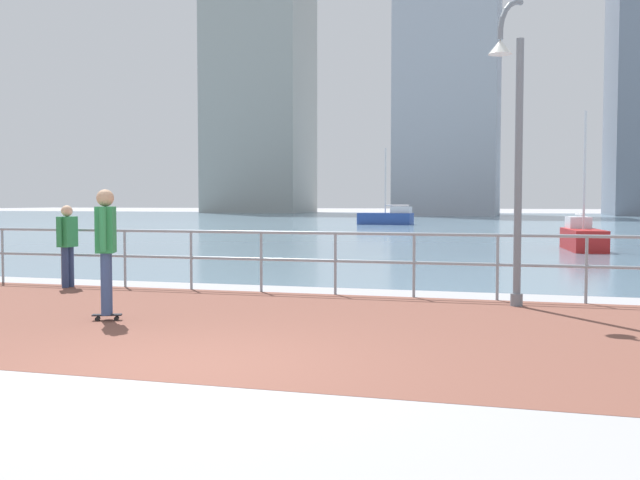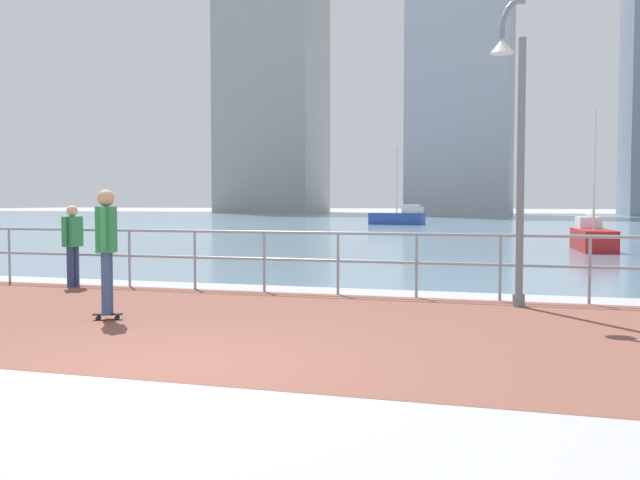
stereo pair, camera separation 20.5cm
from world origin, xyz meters
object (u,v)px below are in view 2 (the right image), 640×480
sailboat_white (399,217)px  bystander (73,239)px  lamppost (515,137)px  skateboarder (106,241)px  sailboat_gray (593,237)px

sailboat_white → bystander: bearing=-88.5°
lamppost → sailboat_white: (-9.24, 38.74, -2.13)m
skateboarder → bystander: 4.37m
lamppost → sailboat_gray: (2.02, 14.46, -2.20)m
sailboat_white → sailboat_gray: (11.26, -24.28, -0.06)m
bystander → sailboat_gray: sailboat_gray is taller
skateboarder → sailboat_gray: sailboat_gray is taller
sailboat_gray → sailboat_white: bearing=114.9°
skateboarder → lamppost: bearing=28.2°
lamppost → skateboarder: 6.28m
lamppost → sailboat_white: bearing=103.4°
skateboarder → bystander: (-2.90, 3.27, -0.18)m
skateboarder → bystander: size_ratio=1.15×
lamppost → bystander: 8.45m
lamppost → sailboat_white: size_ratio=0.90×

